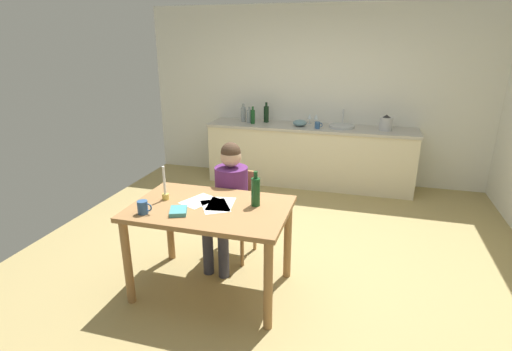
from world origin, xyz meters
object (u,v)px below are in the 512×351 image
Objects in this scene: bottle_vinegar at (249,116)px; sink_unit at (342,126)px; person_seated at (229,196)px; bottle_oil at (243,114)px; teacup_on_counter at (318,125)px; book_magazine at (178,211)px; wine_bottle_on_table at (256,191)px; wine_glass_near_sink at (316,117)px; dining_table at (210,219)px; bottle_sauce at (266,114)px; stovetop_kettle at (386,123)px; candlestick at (165,190)px; coffee_mug at (143,207)px; mixing_bowl at (300,123)px; chair_at_table at (235,209)px; bottle_wine_red at (253,116)px; wine_glass_by_kettle at (310,117)px.

sink_unit is at bearing 0.69° from bottle_vinegar.
bottle_vinegar is (-0.51, 2.39, 0.32)m from person_seated.
bottle_oil reaches higher than teacup_on_counter.
book_magazine is at bearing -103.45° from person_seated.
book_magazine is at bearing -150.32° from wine_bottle_on_table.
bottle_vinegar is at bearing -170.73° from wine_glass_near_sink.
bottle_sauce is at bearing 95.54° from dining_table.
stovetop_kettle is at bearing -3.16° from bottle_sauce.
candlestick is 1.71× the size of book_magazine.
mixing_bowl is at bearing 77.36° from coffee_mug.
stovetop_kettle is (1.21, 0.05, 0.05)m from mixing_bowl.
chair_at_table is at bearing -110.92° from sink_unit.
stovetop_kettle reaches higher than wine_bottle_on_table.
bottle_wine_red is 1.67× the size of wine_glass_near_sink.
person_seated is at bearing -100.75° from wine_glass_near_sink.
dining_table is 3.08m from bottle_oil.
teacup_on_counter is (1.18, -0.21, -0.07)m from bottle_oil.
book_magazine is (-0.19, -0.19, 0.14)m from dining_table.
bottle_oil reaches higher than mixing_bowl.
bottle_vinegar is (-0.11, 2.88, 0.12)m from candlestick.
sink_unit is 0.52m from wine_glass_by_kettle.
bottle_sauce is 1.75m from stovetop_kettle.
chair_at_table is 0.24m from person_seated.
person_seated is 3.94× the size of bottle_sauce.
sink_unit reaches higher than wine_bottle_on_table.
book_magazine is 0.65× the size of bottle_oil.
wine_glass_near_sink is (-0.39, 0.15, 0.09)m from sink_unit.
wine_glass_by_kettle reaches higher than teacup_on_counter.
bottle_sauce is (-0.27, 2.50, 0.35)m from person_seated.
dining_table is 4.84× the size of bottle_oil.
sink_unit is at bearing 49.50° from book_magazine.
bottle_oil reaches higher than bottle_wine_red.
bottle_vinegar is at bearing -155.38° from bottle_sauce.
book_magazine is 0.68× the size of bottle_wine_red.
wine_glass_near_sink is at bearing 74.69° from coffee_mug.
bottle_oil is at bearing 94.35° from candlestick.
bottle_vinegar is 2.15× the size of teacup_on_counter.
teacup_on_counter is (0.27, -0.10, 0.00)m from mixing_bowl.
person_seated reaches higher than stovetop_kettle.
book_magazine is 0.86× the size of mixing_bowl.
bottle_oil is at bearing 146.59° from bottle_wine_red.
sink_unit is at bearing 67.79° from coffee_mug.
bottle_oil is at bearing 109.41° from wine_bottle_on_table.
person_seated is 0.74m from book_magazine.
wine_glass_by_kettle is (-0.10, 0.00, 0.00)m from wine_glass_near_sink.
sink_unit is at bearing 2.83° from bottle_wine_red.
wine_glass_by_kettle is (0.37, 3.08, 0.33)m from dining_table.
wine_bottle_on_table is 3.04m from bottle_oil.
bottle_oil reaches higher than stovetop_kettle.
bottle_oil is (-0.20, 3.27, 0.17)m from coffee_mug.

